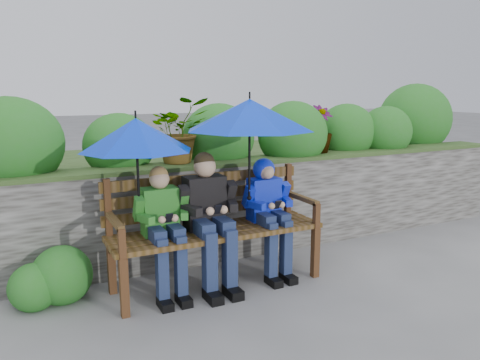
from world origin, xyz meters
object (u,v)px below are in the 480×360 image
park_bench (213,221)px  umbrella_right (250,115)px  umbrella_left (136,135)px  boy_right (268,205)px  boy_left (163,223)px  boy_middle (209,213)px

park_bench → umbrella_right: size_ratio=1.67×
park_bench → umbrella_left: size_ratio=2.09×
boy_right → umbrella_left: size_ratio=1.21×
boy_left → boy_right: boy_left is taller
boy_middle → umbrella_right: (0.40, -0.00, 0.86)m
boy_right → park_bench: bearing=171.9°
boy_left → boy_middle: bearing=-1.4°
umbrella_left → boy_left: bearing=-12.5°
umbrella_left → umbrella_right: 1.02m
boy_left → boy_middle: boy_middle is taller
boy_right → umbrella_left: umbrella_left is taller
umbrella_left → boy_middle: bearing=-4.9°
park_bench → boy_middle: bearing=-129.9°
park_bench → umbrella_left: bearing=-176.1°
park_bench → boy_left: (-0.50, -0.09, 0.07)m
park_bench → boy_left: size_ratio=1.72×
park_bench → boy_left: boy_left is taller
park_bench → boy_right: boy_right is taller
boy_left → umbrella_right: bearing=-0.8°
park_bench → umbrella_left: umbrella_left is taller
boy_right → umbrella_right: size_ratio=0.97×
boy_left → umbrella_left: 0.78m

